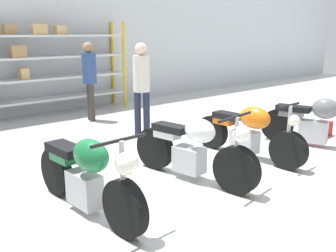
% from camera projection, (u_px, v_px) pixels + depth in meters
% --- Properties ---
extents(ground_plane, '(30.00, 30.00, 0.00)m').
position_uv_depth(ground_plane, '(187.00, 181.00, 5.12)').
color(ground_plane, silver).
extents(back_wall, '(30.00, 0.08, 3.60)m').
position_uv_depth(back_wall, '(21.00, 40.00, 8.84)').
color(back_wall, silver).
rests_on(back_wall, ground_plane).
extents(shelving_rack, '(5.07, 0.63, 2.25)m').
position_uv_depth(shelving_rack, '(28.00, 68.00, 8.69)').
color(shelving_rack, gold).
rests_on(shelving_rack, ground_plane).
extents(motorcycle_green, '(0.63, 1.99, 1.00)m').
position_uv_depth(motorcycle_green, '(87.00, 175.00, 4.09)').
color(motorcycle_green, black).
rests_on(motorcycle_green, ground_plane).
extents(motorcycle_white, '(0.72, 2.01, 1.00)m').
position_uv_depth(motorcycle_white, '(193.00, 150.00, 5.05)').
color(motorcycle_white, black).
rests_on(motorcycle_white, ground_plane).
extents(motorcycle_orange, '(0.56, 2.04, 0.97)m').
position_uv_depth(motorcycle_orange, '(248.00, 132.00, 5.99)').
color(motorcycle_orange, black).
rests_on(motorcycle_orange, ground_plane).
extents(motorcycle_grey, '(0.84, 1.95, 1.00)m').
position_uv_depth(motorcycle_grey, '(316.00, 122.00, 6.58)').
color(motorcycle_grey, black).
rests_on(motorcycle_grey, ground_plane).
extents(person_browsing, '(0.45, 0.45, 1.79)m').
position_uv_depth(person_browsing, '(142.00, 81.00, 7.16)').
color(person_browsing, '#1E2338').
rests_on(person_browsing, ground_plane).
extents(person_near_rack, '(0.40, 0.40, 1.77)m').
position_uv_depth(person_near_rack, '(89.00, 75.00, 8.42)').
color(person_near_rack, '#38332D').
rests_on(person_near_rack, ground_plane).
extents(toolbox, '(0.44, 0.26, 0.28)m').
position_uv_depth(toolbox, '(321.00, 129.00, 7.33)').
color(toolbox, red).
rests_on(toolbox, ground_plane).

